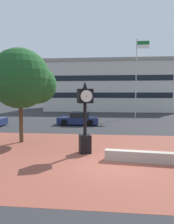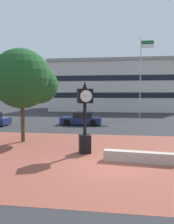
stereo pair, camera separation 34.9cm
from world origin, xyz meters
name	(u,v)px [view 1 (the left image)]	position (x,y,z in m)	size (l,w,h in m)	color
ground_plane	(112,164)	(0.00, 0.00, 0.00)	(200.00, 200.00, 0.00)	#2D2D30
plaza_brick_paving	(112,155)	(0.00, 1.54, 0.00)	(44.00, 11.08, 0.01)	brown
planter_wall	(140,157)	(1.28, 0.51, 0.25)	(3.20, 0.40, 0.50)	#ADA393
street_clock	(85,116)	(-1.41, 1.80, 1.97)	(0.94, 0.95, 3.79)	black
plaza_tree	(24,80)	(-5.61, 4.09, 4.00)	(4.11, 3.82, 6.00)	#4C3823
car_street_near	(79,119)	(-3.24, 12.16, 0.57)	(4.05, 1.87, 1.28)	navy
flagpole_primary	(137,72)	(3.36, 19.92, 5.90)	(1.67, 0.14, 10.13)	silver
civic_building	(110,86)	(-0.29, 34.95, 4.52)	(23.07, 15.58, 9.01)	beige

